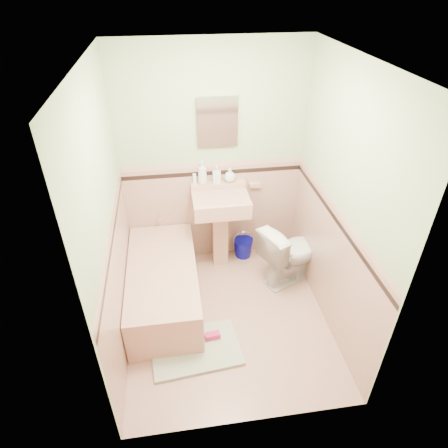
{
  "coord_description": "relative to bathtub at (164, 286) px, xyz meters",
  "views": [
    {
      "loc": [
        -0.44,
        -2.73,
        3.05
      ],
      "look_at": [
        0.0,
        0.25,
        1.0
      ],
      "focal_mm": 31.08,
      "sensor_mm": 36.0,
      "label": 1
    }
  ],
  "objects": [
    {
      "name": "floor",
      "position": [
        0.63,
        -0.33,
        -0.23
      ],
      "size": [
        2.2,
        2.2,
        0.0
      ],
      "primitive_type": "plane",
      "color": "tan",
      "rests_on": "ground"
    },
    {
      "name": "ceiling",
      "position": [
        0.63,
        -0.33,
        2.27
      ],
      "size": [
        2.2,
        2.2,
        0.0
      ],
      "primitive_type": "plane",
      "rotation": [
        3.14,
        0.0,
        0.0
      ],
      "color": "white",
      "rests_on": "ground"
    },
    {
      "name": "wall_back",
      "position": [
        0.63,
        0.77,
        1.02
      ],
      "size": [
        2.5,
        0.0,
        2.5
      ],
      "primitive_type": "plane",
      "rotation": [
        1.57,
        0.0,
        0.0
      ],
      "color": "beige",
      "rests_on": "ground"
    },
    {
      "name": "wall_front",
      "position": [
        0.63,
        -1.43,
        1.02
      ],
      "size": [
        2.5,
        0.0,
        2.5
      ],
      "primitive_type": "plane",
      "rotation": [
        -1.57,
        0.0,
        0.0
      ],
      "color": "beige",
      "rests_on": "ground"
    },
    {
      "name": "wall_left",
      "position": [
        -0.37,
        -0.33,
        1.02
      ],
      "size": [
        0.0,
        2.5,
        2.5
      ],
      "primitive_type": "plane",
      "rotation": [
        1.57,
        0.0,
        1.57
      ],
      "color": "beige",
      "rests_on": "ground"
    },
    {
      "name": "wall_right",
      "position": [
        1.63,
        -0.33,
        1.02
      ],
      "size": [
        0.0,
        2.5,
        2.5
      ],
      "primitive_type": "plane",
      "rotation": [
        1.57,
        0.0,
        -1.57
      ],
      "color": "beige",
      "rests_on": "ground"
    },
    {
      "name": "wainscot_back",
      "position": [
        0.63,
        0.76,
        0.38
      ],
      "size": [
        2.0,
        0.0,
        2.0
      ],
      "primitive_type": "plane",
      "rotation": [
        1.57,
        0.0,
        0.0
      ],
      "color": "tan",
      "rests_on": "ground"
    },
    {
      "name": "wainscot_front",
      "position": [
        0.63,
        -1.42,
        0.38
      ],
      "size": [
        2.0,
        0.0,
        2.0
      ],
      "primitive_type": "plane",
      "rotation": [
        -1.57,
        0.0,
        0.0
      ],
      "color": "tan",
      "rests_on": "ground"
    },
    {
      "name": "wainscot_left",
      "position": [
        -0.36,
        -0.33,
        0.38
      ],
      "size": [
        0.0,
        2.2,
        2.2
      ],
      "primitive_type": "plane",
      "rotation": [
        1.57,
        0.0,
        1.57
      ],
      "color": "tan",
      "rests_on": "ground"
    },
    {
      "name": "wainscot_right",
      "position": [
        1.62,
        -0.33,
        0.38
      ],
      "size": [
        0.0,
        2.2,
        2.2
      ],
      "primitive_type": "plane",
      "rotation": [
        1.57,
        0.0,
        -1.57
      ],
      "color": "tan",
      "rests_on": "ground"
    },
    {
      "name": "accent_back",
      "position": [
        0.63,
        0.75,
        0.9
      ],
      "size": [
        2.0,
        0.0,
        2.0
      ],
      "primitive_type": "plane",
      "rotation": [
        1.57,
        0.0,
        0.0
      ],
      "color": "black",
      "rests_on": "ground"
    },
    {
      "name": "accent_front",
      "position": [
        0.63,
        -1.41,
        0.9
      ],
      "size": [
        2.0,
        0.0,
        2.0
      ],
      "primitive_type": "plane",
      "rotation": [
        -1.57,
        0.0,
        0.0
      ],
      "color": "black",
      "rests_on": "ground"
    },
    {
      "name": "accent_left",
      "position": [
        -0.35,
        -0.33,
        0.89
      ],
      "size": [
        0.0,
        2.2,
        2.2
      ],
      "primitive_type": "plane",
      "rotation": [
        1.57,
        0.0,
        1.57
      ],
      "color": "black",
      "rests_on": "ground"
    },
    {
      "name": "accent_right",
      "position": [
        1.61,
        -0.33,
        0.89
      ],
      "size": [
        0.0,
        2.2,
        2.2
      ],
      "primitive_type": "plane",
      "rotation": [
        1.57,
        0.0,
        -1.57
      ],
      "color": "black",
      "rests_on": "ground"
    },
    {
      "name": "cap_back",
      "position": [
        0.63,
        0.75,
        0.99
      ],
      "size": [
        2.0,
        0.0,
        2.0
      ],
      "primitive_type": "plane",
      "rotation": [
        1.57,
        0.0,
        0.0
      ],
      "color": "tan",
      "rests_on": "ground"
    },
    {
      "name": "cap_front",
      "position": [
        0.63,
        -1.41,
        0.99
      ],
      "size": [
        2.0,
        0.0,
        2.0
      ],
      "primitive_type": "plane",
      "rotation": [
        -1.57,
        0.0,
        0.0
      ],
      "color": "tan",
      "rests_on": "ground"
    },
    {
      "name": "cap_left",
      "position": [
        -0.35,
        -0.33,
        1.0
      ],
      "size": [
        0.0,
        2.2,
        2.2
      ],
      "primitive_type": "plane",
      "rotation": [
        1.57,
        0.0,
        1.57
      ],
      "color": "tan",
      "rests_on": "ground"
    },
    {
      "name": "cap_right",
      "position": [
        1.61,
        -0.33,
        1.0
      ],
      "size": [
        0.0,
        2.2,
        2.2
      ],
      "primitive_type": "plane",
      "rotation": [
        1.57,
        0.0,
        -1.57
      ],
      "color": "tan",
      "rests_on": "ground"
    },
    {
      "name": "bathtub",
      "position": [
        0.0,
        0.0,
        0.0
      ],
      "size": [
        0.7,
        1.5,
        0.45
      ],
      "primitive_type": "cube",
      "color": "tan",
      "rests_on": "floor"
    },
    {
      "name": "tub_faucet",
      "position": [
        0.0,
        0.72,
        0.41
      ],
      "size": [
        0.04,
        0.12,
        0.04
      ],
      "primitive_type": "cylinder",
      "rotation": [
        1.57,
        0.0,
        0.0
      ],
      "color": "silver",
      "rests_on": "wall_back"
    },
    {
      "name": "sink",
      "position": [
        0.68,
        0.53,
        0.25
      ],
      "size": [
        0.61,
        0.5,
        0.96
      ],
      "primitive_type": null,
      "color": "tan",
      "rests_on": "floor"
    },
    {
      "name": "sink_faucet",
      "position": [
        0.68,
        0.67,
        0.72
      ],
      "size": [
        0.02,
        0.02,
        0.1
      ],
      "primitive_type": "cylinder",
      "color": "silver",
      "rests_on": "sink"
    },
    {
      "name": "medicine_cabinet",
      "position": [
        0.68,
        0.74,
        1.47
      ],
      "size": [
        0.4,
        0.04,
        0.5
      ],
      "primitive_type": "cube",
      "color": "white",
      "rests_on": "wall_back"
    },
    {
      "name": "soap_dish",
      "position": [
        1.1,
        0.73,
        0.72
      ],
      "size": [
        0.12,
        0.07,
        0.04
      ],
      "primitive_type": "cube",
      "color": "tan",
      "rests_on": "wall_back"
    },
    {
      "name": "soap_bottle_left",
      "position": [
        0.51,
        0.71,
        0.93
      ],
      "size": [
        0.12,
        0.12,
        0.26
      ],
      "primitive_type": "imported",
      "rotation": [
        0.0,
        0.0,
        -0.26
      ],
      "color": "#B2B2B2",
      "rests_on": "sink"
    },
    {
      "name": "soap_bottle_mid",
      "position": [
        0.67,
        0.71,
        0.89
      ],
      "size": [
        0.1,
        0.1,
        0.19
      ],
      "primitive_type": "imported",
      "rotation": [
        0.0,
        0.0,
        -0.1
      ],
      "color": "#B2B2B2",
      "rests_on": "sink"
    },
    {
      "name": "soap_bottle_right",
      "position": [
        0.81,
        0.71,
        0.88
      ],
      "size": [
        0.15,
        0.15,
        0.16
      ],
      "primitive_type": "imported",
      "rotation": [
        0.0,
        0.0,
        0.25
      ],
      "color": "#B2B2B2",
      "rests_on": "sink"
    },
    {
      "name": "tube",
      "position": [
        0.42,
        0.71,
        0.86
      ],
      "size": [
        0.05,
        0.05,
        0.12
      ],
      "primitive_type": "cylinder",
      "rotation": [
        0.0,
        0.0,
        0.35
      ],
      "color": "white",
      "rests_on": "sink"
    },
    {
      "name": "toilet",
      "position": [
        1.42,
        0.17,
        0.14
      ],
      "size": [
        0.82,
        0.67,
        0.73
      ],
      "primitive_type": "imported",
      "rotation": [
        0.0,
        0.0,
        2.0
      ],
      "color": "white",
      "rests_on": "floor"
    },
    {
      "name": "bucket",
      "position": [
        0.98,
        0.66,
        -0.11
      ],
      "size": [
        0.29,
        0.29,
        0.24
      ],
      "primitive_type": null,
      "rotation": [
        0.0,
        0.0,
        -0.28
      ],
      "color": "#06078F",
      "rests_on": "floor"
    },
    {
      "name": "bath_mat",
      "position": [
        0.27,
        -0.69,
        -0.21
      ],
      "size": [
        0.87,
        0.62,
        0.03
      ],
      "primitive_type": "cube",
      "rotation": [
        0.0,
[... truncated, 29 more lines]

